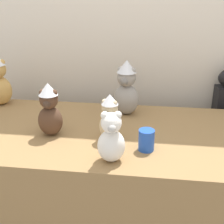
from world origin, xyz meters
TOP-DOWN VIEW (x-y plane):
  - wall_back at (0.00, 0.93)m, footprint 7.00×0.08m
  - display_table at (0.00, 0.25)m, footprint 1.99×0.85m
  - teddy_bear_ash at (0.05, 0.52)m, footprint 0.18×0.16m
  - teddy_bear_cocoa at (-0.33, 0.17)m, footprint 0.14×0.12m
  - teddy_bear_sand at (-0.00, 0.16)m, footprint 0.14×0.13m
  - teddy_bear_snow at (0.04, -0.06)m, footprint 0.15×0.13m
  - party_cup_blue at (0.20, 0.07)m, footprint 0.08×0.08m

SIDE VIEW (x-z plane):
  - display_table at x=0.00m, z-range 0.00..0.71m
  - party_cup_blue at x=0.20m, z-range 0.71..0.82m
  - teddy_bear_snow at x=0.04m, z-range 0.70..0.96m
  - teddy_bear_sand at x=0.00m, z-range 0.71..0.97m
  - teddy_bear_cocoa at x=-0.33m, z-range 0.71..1.01m
  - teddy_bear_ash at x=0.05m, z-range 0.71..1.06m
  - wall_back at x=0.00m, z-range 0.00..2.60m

